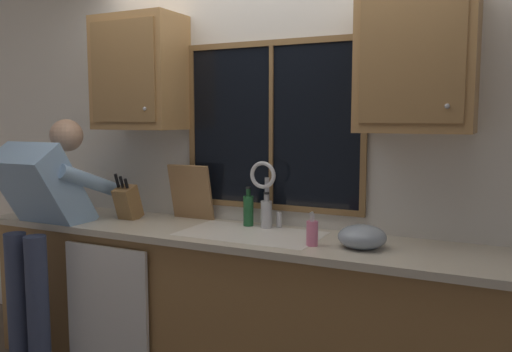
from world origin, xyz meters
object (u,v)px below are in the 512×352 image
(mixing_bowl, at_px, (362,237))
(bottle_tall_clear, at_px, (248,210))
(cutting_board, at_px, (191,192))
(bottle_green_glass, at_px, (266,213))
(person_standing, at_px, (43,217))
(soap_dispenser, at_px, (312,233))
(knife_block, at_px, (128,203))

(mixing_bowl, bearing_deg, bottle_tall_clear, 163.86)
(cutting_board, xyz_separation_m, bottle_green_glass, (0.56, -0.04, -0.09))
(cutting_board, height_order, bottle_tall_clear, cutting_board)
(person_standing, bearing_deg, bottle_green_glass, 20.71)
(soap_dispenser, relative_size, bottle_tall_clear, 0.74)
(soap_dispenser, xyz_separation_m, bottle_green_glass, (-0.39, 0.28, 0.02))
(mixing_bowl, height_order, soap_dispenser, soap_dispenser)
(person_standing, relative_size, bottle_green_glass, 7.22)
(mixing_bowl, height_order, bottle_green_glass, bottle_green_glass)
(bottle_tall_clear, bearing_deg, knife_block, -169.16)
(soap_dispenser, height_order, bottle_tall_clear, bottle_tall_clear)
(person_standing, relative_size, cutting_board, 4.34)
(mixing_bowl, xyz_separation_m, bottle_green_glass, (-0.63, 0.21, 0.03))
(knife_block, xyz_separation_m, soap_dispenser, (1.32, -0.14, -0.04))
(soap_dispenser, bearing_deg, bottle_green_glass, 144.17)
(cutting_board, xyz_separation_m, bottle_tall_clear, (0.43, -0.03, -0.08))
(knife_block, bearing_deg, bottle_green_glass, 8.87)
(soap_dispenser, distance_m, bottle_tall_clear, 0.59)
(cutting_board, distance_m, mixing_bowl, 1.22)
(knife_block, height_order, cutting_board, cutting_board)
(soap_dispenser, bearing_deg, knife_block, 173.97)
(mixing_bowl, distance_m, bottle_green_glass, 0.67)
(soap_dispenser, bearing_deg, bottle_tall_clear, 150.51)
(bottle_green_glass, bearing_deg, knife_block, -171.13)
(knife_block, bearing_deg, cutting_board, 26.42)
(soap_dispenser, bearing_deg, mixing_bowl, 16.67)
(person_standing, xyz_separation_m, cutting_board, (0.75, 0.53, 0.13))
(cutting_board, xyz_separation_m, mixing_bowl, (1.19, -0.25, -0.12))
(person_standing, distance_m, mixing_bowl, 1.96)
(bottle_tall_clear, bearing_deg, person_standing, -156.95)
(person_standing, xyz_separation_m, soap_dispenser, (1.69, 0.21, 0.02))
(knife_block, relative_size, bottle_tall_clear, 1.33)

